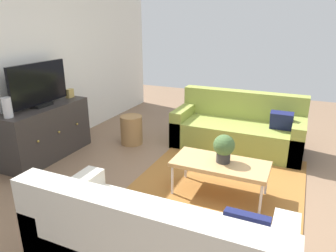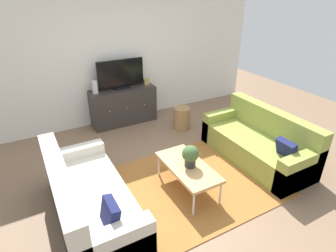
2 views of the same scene
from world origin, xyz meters
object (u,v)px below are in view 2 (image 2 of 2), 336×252
Objects in this scene: potted_plant at (190,155)px; flat_screen_tv at (121,74)px; couch_left_side at (85,202)px; glass_vase at (95,87)px; coffee_table at (188,167)px; tv_console at (124,106)px; mantel_clock at (147,82)px; couch_right_side at (260,143)px; wicker_basket at (182,118)px.

potted_plant is 2.57m from flat_screen_tv.
flat_screen_tv reaches higher than couch_left_side.
glass_vase is at bearing -177.89° from flat_screen_tv.
tv_console reaches higher than coffee_table.
glass_vase reaches higher than couch_left_side.
mantel_clock is at bearing -2.11° from flat_screen_tv.
potted_plant is 0.24× the size of tv_console.
couch_left_side is at bearing -120.47° from tv_console.
potted_plant is 1.27× the size of glass_vase.
mantel_clock is at bearing 0.00° from tv_console.
couch_right_side is 1.81× the size of coffee_table.
tv_console is at bearing 90.37° from potted_plant.
mantel_clock is (0.55, 2.48, 0.44)m from coffee_table.
couch_left_side is 1.81× the size of coffee_table.
potted_plant is 2.51m from tv_console.
potted_plant is at bearing -49.82° from coffee_table.
mantel_clock is (0.53, 2.50, 0.24)m from potted_plant.
flat_screen_tv reaches higher than tv_console.
couch_right_side is 14.38× the size of mantel_clock.
coffee_table is at bearing -77.75° from glass_vase.
couch_left_side is 1.00× the size of couch_right_side.
potted_plant is at bearing -101.86° from mantel_clock.
flat_screen_tv reaches higher than glass_vase.
couch_right_side is (2.87, 0.00, 0.00)m from couch_left_side.
mantel_clock reaches higher than potted_plant.
mantel_clock is (-0.93, 2.37, 0.54)m from couch_right_side.
coffee_table is 4.21× the size of glass_vase.
flat_screen_tv reaches higher than mantel_clock.
mantel_clock is at bearing 50.77° from couch_left_side.
mantel_clock is at bearing 78.14° from potted_plant.
coffee_table is at bearing -102.39° from mantel_clock.
couch_left_side reaches higher than potted_plant.
wicker_basket is (0.90, 1.68, -0.35)m from potted_plant.
coffee_table is at bearing -119.01° from wicker_basket.
couch_left_side is at bearing -146.13° from wicker_basket.
wicker_basket is at bearing 33.87° from couch_left_side.
tv_console is (1.40, 2.37, 0.10)m from couch_left_side.
couch_left_side is at bearing 180.00° from couch_right_side.
couch_left_side is 3.11m from mantel_clock.
glass_vase is (-0.56, 2.50, 0.29)m from potted_plant.
flat_screen_tv reaches higher than coffee_table.
mantel_clock reaches higher than coffee_table.
mantel_clock is at bearing 0.00° from glass_vase.
coffee_table is at bearing 130.18° from potted_plant.
tv_console is at bearing -90.00° from flat_screen_tv.
flat_screen_tv is at bearing 121.65° from couch_right_side.
couch_left_side is 2.87m from couch_right_side.
flat_screen_tv reaches higher than couch_right_side.
tv_console is 5.41× the size of glass_vase.
couch_left_side is 1.40m from coffee_table.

